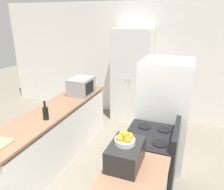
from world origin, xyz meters
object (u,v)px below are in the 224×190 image
(refrigerator, at_px, (164,114))
(microwave, at_px, (81,86))
(stove, at_px, (150,164))
(wine_bottle, at_px, (46,113))
(fruit_bowl, at_px, (125,139))
(pantry_cabinet, at_px, (131,76))
(toaster_oven, at_px, (125,154))

(refrigerator, bearing_deg, microwave, 170.14)
(stove, xyz_separation_m, wine_bottle, (-1.50, -0.10, 0.54))
(stove, relative_size, wine_bottle, 3.77)
(stove, height_order, wine_bottle, wine_bottle)
(microwave, distance_m, fruit_bowl, 2.20)
(pantry_cabinet, xyz_separation_m, toaster_oven, (0.73, -2.81, -0.02))
(toaster_oven, relative_size, fruit_bowl, 2.17)
(microwave, distance_m, toaster_oven, 2.21)
(pantry_cabinet, height_order, toaster_oven, pantry_cabinet)
(refrigerator, bearing_deg, wine_bottle, -150.34)
(wine_bottle, bearing_deg, stove, 3.72)
(microwave, height_order, toaster_oven, microwave)
(wine_bottle, bearing_deg, fruit_bowl, -22.35)
(microwave, relative_size, fruit_bowl, 2.45)
(stove, relative_size, microwave, 2.14)
(microwave, xyz_separation_m, fruit_bowl, (1.39, -1.71, 0.12))
(stove, height_order, microwave, microwave)
(microwave, relative_size, wine_bottle, 1.76)
(pantry_cabinet, relative_size, refrigerator, 1.21)
(refrigerator, relative_size, wine_bottle, 6.07)
(microwave, xyz_separation_m, wine_bottle, (0.04, -1.15, -0.05))
(stove, xyz_separation_m, toaster_oven, (-0.14, -0.66, 0.55))
(fruit_bowl, bearing_deg, stove, 76.91)
(microwave, bearing_deg, wine_bottle, -88.00)
(pantry_cabinet, relative_size, toaster_oven, 4.72)
(stove, xyz_separation_m, microwave, (-1.54, 1.05, 0.59))
(wine_bottle, distance_m, fruit_bowl, 1.47)
(toaster_oven, bearing_deg, pantry_cabinet, 104.60)
(pantry_cabinet, height_order, refrigerator, pantry_cabinet)
(pantry_cabinet, bearing_deg, refrigerator, -56.20)
(pantry_cabinet, bearing_deg, fruit_bowl, -75.58)
(wine_bottle, bearing_deg, toaster_oven, -22.53)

